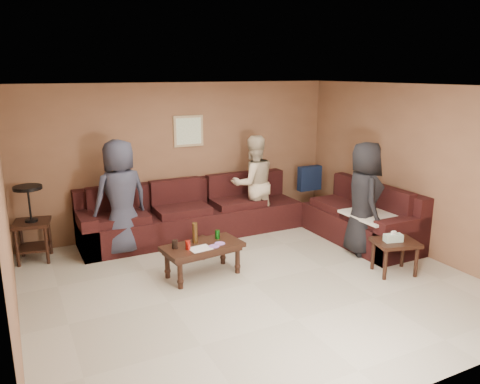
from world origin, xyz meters
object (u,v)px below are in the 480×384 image
Objects in this scene: side_table_right at (395,245)px; person_middle at (253,183)px; sectional_sofa at (252,219)px; end_table_left at (32,222)px; waste_bin at (203,247)px; coffee_table at (202,249)px; person_right at (364,199)px; person_left at (121,197)px.

side_table_right is 0.40× the size of person_middle.
sectional_sofa is 2.84× the size of person_middle.
person_middle is at bearing -3.49° from end_table_left.
coffee_table is at bearing -112.77° from waste_bin.
end_table_left is 2.48m from waste_bin.
person_right reaches higher than end_table_left.
waste_bin is (2.24, -0.97, -0.44)m from end_table_left.
side_table_right is at bearing -166.33° from person_right.
end_table_left reaches higher than side_table_right.
sectional_sofa is 16.75× the size of waste_bin.
end_table_left is 0.66× the size of person_right.
end_table_left is 3.51m from person_middle.
person_left is (1.23, -0.29, 0.28)m from end_table_left.
person_middle is at bearing 168.08° from person_left.
coffee_table is 1.00× the size of end_table_left.
sectional_sofa is 1.83m from person_right.
person_left reaches higher than coffee_table.
side_table_right is at bearing 111.89° from person_middle.
person_left reaches higher than person_right.
person_left is at bearing 146.39° from waste_bin.
person_middle is (0.22, 0.38, 0.49)m from sectional_sofa.
person_left is 1.02× the size of person_right.
side_table_right is (1.05, -2.10, 0.08)m from sectional_sofa.
person_right reaches higher than waste_bin.
person_middle reaches higher than coffee_table.
person_middle is at bearing 51.33° from person_right.
person_left reaches higher than person_middle.
person_left is at bearing 119.97° from coffee_table.
person_right is (2.20, -0.93, 0.71)m from waste_bin.
person_middle is (1.25, 0.75, 0.68)m from waste_bin.
side_table_right is 2.39× the size of waste_bin.
waste_bin is (-2.09, 1.72, -0.26)m from side_table_right.
end_table_left reaches higher than coffee_table.
person_right is (2.47, -0.30, 0.47)m from coffee_table.
person_left reaches higher than waste_bin.
sectional_sofa is 1.64m from coffee_table.
sectional_sofa is at bearing 157.76° from person_left.
person_middle is at bearing 108.65° from side_table_right.
person_middle is (1.51, 1.38, 0.44)m from coffee_table.
end_table_left is 0.64× the size of person_left.
person_right is at bearing -22.94° from waste_bin.
sectional_sofa is at bearing 63.48° from person_middle.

